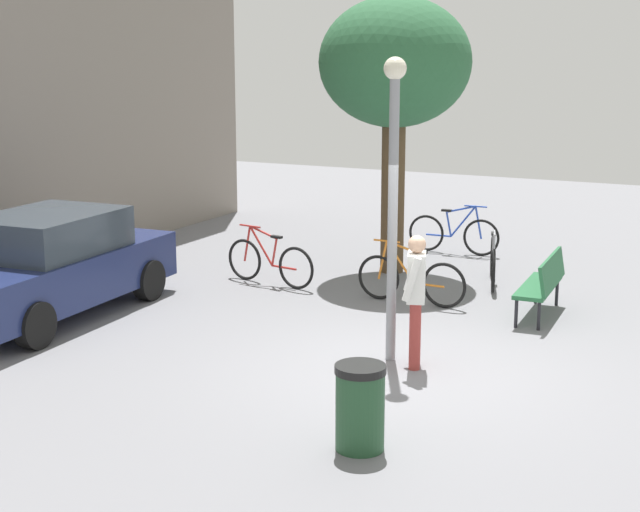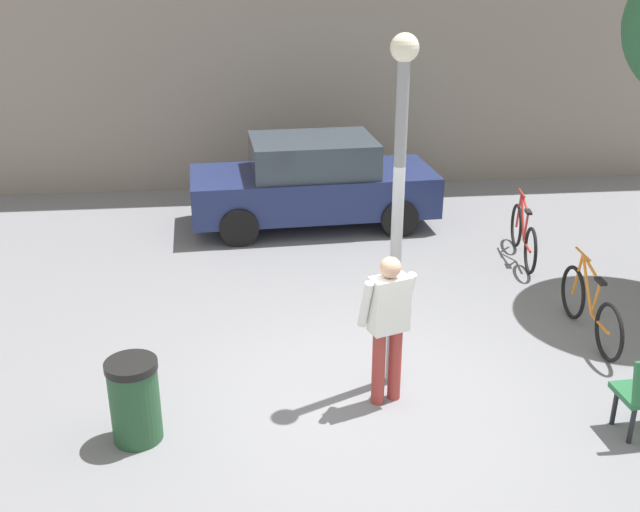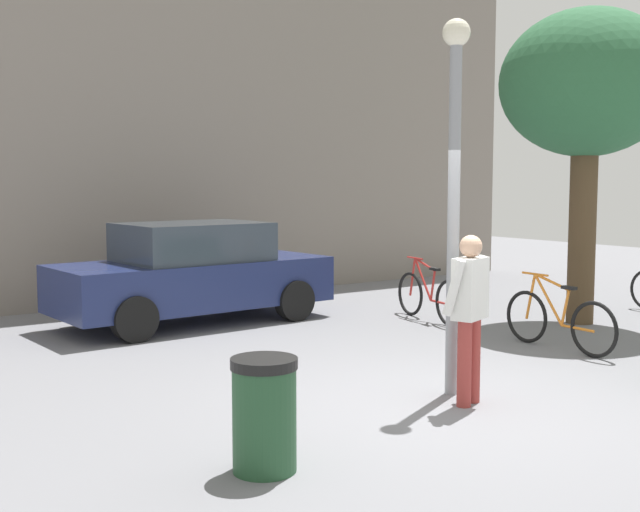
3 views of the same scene
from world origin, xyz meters
The scene contains 11 objects.
ground_plane centered at (0.00, 0.00, 0.00)m, with size 36.00×36.00×0.00m, color slate.
lamppost centered at (0.29, 0.26, 2.31)m, with size 0.28×0.28×3.79m.
person_by_lamppost centered at (0.16, -0.11, 0.97)m, with size 0.63×0.42×1.67m.
park_bench centered at (3.12, -1.00, 0.55)m, with size 1.62×0.55×0.92m.
plaza_tree centered at (4.82, 2.09, 3.59)m, with size 2.60×2.60×4.76m.
bicycle_orange centered at (2.95, 1.02, 0.38)m, with size 0.12×1.81×0.97m.
bicycle_red centered at (3.04, 3.58, 0.38)m, with size 0.34×1.79×0.97m.
bicycle_silver centered at (4.73, 0.23, 0.38)m, with size 1.74×0.58×0.97m.
bicycle_blue centered at (6.76, 1.60, 0.38)m, with size 0.09×1.81×0.97m.
parked_car_navy centered at (-0.07, 5.51, 0.77)m, with size 4.29×2.00×1.55m.
trash_bin centered at (-2.42, -0.52, 0.44)m, with size 0.51×0.51×0.87m.
Camera 1 is at (-10.49, -4.08, 3.90)m, focal length 53.44 mm.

